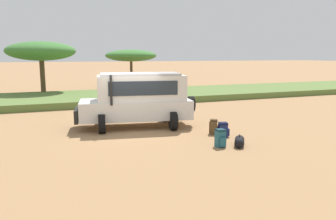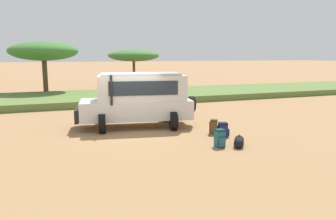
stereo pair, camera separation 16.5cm
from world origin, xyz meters
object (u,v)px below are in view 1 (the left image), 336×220
duffel_bag_low_black_case (239,141)px  acacia_tree_centre_back (41,51)px  backpack_beside_front_wheel (223,130)px  safari_vehicle (138,99)px  backpack_near_rear_wheel (214,127)px  backpack_cluster_center (220,138)px  acacia_tree_right_mid (131,56)px

duffel_bag_low_black_case → acacia_tree_centre_back: acacia_tree_centre_back is taller
backpack_beside_front_wheel → duffel_bag_low_black_case: backpack_beside_front_wheel is taller
safari_vehicle → duffel_bag_low_black_case: 5.20m
backpack_beside_front_wheel → acacia_tree_centre_back: size_ratio=0.11×
backpack_beside_front_wheel → acacia_tree_centre_back: 17.62m
backpack_near_rear_wheel → duffel_bag_low_black_case: size_ratio=0.77×
backpack_cluster_center → safari_vehicle: bearing=112.5°
acacia_tree_centre_back → acacia_tree_right_mid: acacia_tree_centre_back is taller
backpack_cluster_center → backpack_beside_front_wheel: bearing=55.3°
safari_vehicle → acacia_tree_right_mid: size_ratio=1.00×
acacia_tree_centre_back → backpack_near_rear_wheel: bearing=-67.7°
duffel_bag_low_black_case → acacia_tree_right_mid: 25.11m
duffel_bag_low_black_case → backpack_cluster_center: bearing=165.5°
acacia_tree_centre_back → acacia_tree_right_mid: (9.02, 7.31, -0.33)m
acacia_tree_right_mid → acacia_tree_centre_back: bearing=-141.0°
backpack_cluster_center → acacia_tree_right_mid: (3.42, 24.60, 2.87)m
duffel_bag_low_black_case → acacia_tree_right_mid: (2.74, 24.78, 3.01)m
backpack_beside_front_wheel → acacia_tree_right_mid: size_ratio=0.11×
backpack_near_rear_wheel → backpack_beside_front_wheel: bearing=-79.2°
safari_vehicle → acacia_tree_centre_back: size_ratio=1.06×
safari_vehicle → duffel_bag_low_black_case: (2.45, -4.44, -1.12)m
backpack_beside_front_wheel → backpack_near_rear_wheel: 0.57m
backpack_beside_front_wheel → backpack_cluster_center: bearing=-124.7°
acacia_tree_centre_back → acacia_tree_right_mid: size_ratio=0.94×
backpack_near_rear_wheel → duffel_bag_low_black_case: (-0.06, -1.96, -0.12)m
backpack_cluster_center → acacia_tree_centre_back: 18.46m
backpack_near_rear_wheel → duffel_bag_low_black_case: bearing=-91.7°
safari_vehicle → duffel_bag_low_black_case: bearing=-61.1°
safari_vehicle → duffel_bag_low_black_case: safari_vehicle is taller
safari_vehicle → backpack_cluster_center: bearing=-67.5°
backpack_cluster_center → acacia_tree_right_mid: 25.00m
backpack_cluster_center → duffel_bag_low_black_case: (0.68, -0.18, -0.14)m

